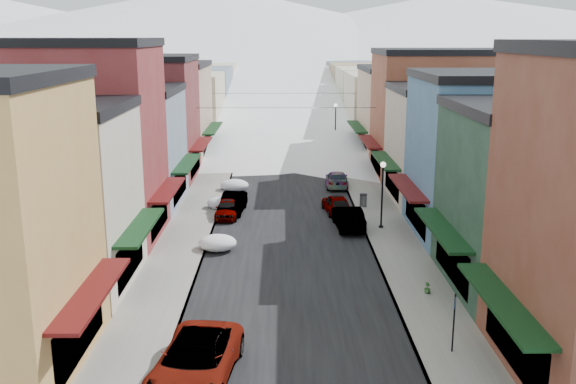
{
  "coord_description": "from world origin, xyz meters",
  "views": [
    {
      "loc": [
        -0.44,
        -18.71,
        12.66
      ],
      "look_at": [
        0.0,
        23.17,
        2.39
      ],
      "focal_mm": 40.0,
      "sensor_mm": 36.0,
      "label": 1
    }
  ],
  "objects_px": {
    "car_silver_sedan": "(227,208)",
    "car_green_sedan": "(348,217)",
    "car_dark_hatch": "(233,203)",
    "streetlamp_near": "(382,186)",
    "car_white_suv": "(195,361)",
    "trash_can": "(363,200)"
  },
  "relations": [
    {
      "from": "car_silver_sedan",
      "to": "car_green_sedan",
      "type": "bearing_deg",
      "value": -17.2
    },
    {
      "from": "car_dark_hatch",
      "to": "car_green_sedan",
      "type": "height_order",
      "value": "car_green_sedan"
    },
    {
      "from": "car_silver_sedan",
      "to": "car_dark_hatch",
      "type": "distance_m",
      "value": 1.13
    },
    {
      "from": "car_dark_hatch",
      "to": "streetlamp_near",
      "type": "relative_size",
      "value": 0.99
    },
    {
      "from": "car_white_suv",
      "to": "trash_can",
      "type": "distance_m",
      "value": 26.4
    },
    {
      "from": "trash_can",
      "to": "car_white_suv",
      "type": "bearing_deg",
      "value": -110.77
    },
    {
      "from": "car_dark_hatch",
      "to": "streetlamp_near",
      "type": "xyz_separation_m",
      "value": [
        10.21,
        -4.21,
        2.23
      ]
    },
    {
      "from": "car_white_suv",
      "to": "car_green_sedan",
      "type": "distance_m",
      "value": 21.03
    },
    {
      "from": "car_green_sedan",
      "to": "car_dark_hatch",
      "type": "bearing_deg",
      "value": -30.72
    },
    {
      "from": "car_dark_hatch",
      "to": "car_green_sedan",
      "type": "bearing_deg",
      "value": -21.04
    },
    {
      "from": "streetlamp_near",
      "to": "car_dark_hatch",
      "type": "bearing_deg",
      "value": 157.57
    },
    {
      "from": "car_dark_hatch",
      "to": "car_silver_sedan",
      "type": "bearing_deg",
      "value": -100.58
    },
    {
      "from": "car_white_suv",
      "to": "car_silver_sedan",
      "type": "height_order",
      "value": "car_white_suv"
    },
    {
      "from": "car_silver_sedan",
      "to": "trash_can",
      "type": "distance_m",
      "value": 10.24
    },
    {
      "from": "car_green_sedan",
      "to": "streetlamp_near",
      "type": "bearing_deg",
      "value": 168.89
    },
    {
      "from": "car_green_sedan",
      "to": "streetlamp_near",
      "type": "distance_m",
      "value": 3.12
    },
    {
      "from": "car_white_suv",
      "to": "trash_can",
      "type": "relative_size",
      "value": 6.24
    },
    {
      "from": "car_silver_sedan",
      "to": "car_green_sedan",
      "type": "relative_size",
      "value": 0.83
    },
    {
      "from": "car_silver_sedan",
      "to": "streetlamp_near",
      "type": "bearing_deg",
      "value": -14.73
    },
    {
      "from": "car_dark_hatch",
      "to": "trash_can",
      "type": "xyz_separation_m",
      "value": [
        9.68,
        1.15,
        -0.09
      ]
    },
    {
      "from": "car_white_suv",
      "to": "car_green_sedan",
      "type": "height_order",
      "value": "car_white_suv"
    },
    {
      "from": "trash_can",
      "to": "streetlamp_near",
      "type": "xyz_separation_m",
      "value": [
        0.53,
        -5.37,
        2.32
      ]
    }
  ]
}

